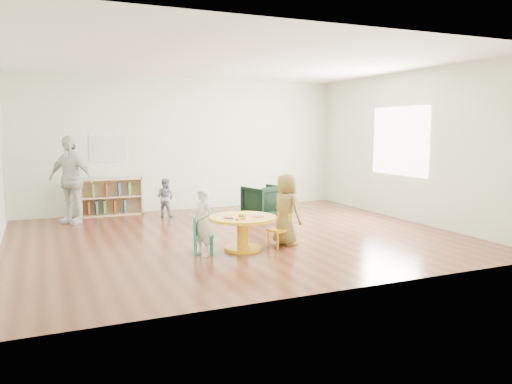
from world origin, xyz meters
The scene contains 11 objects.
room centered at (0.01, 0.00, 1.89)m, with size 7.10×7.00×2.80m.
activity_table centered at (-0.24, -0.89, 0.34)m, with size 0.98×0.98×0.53m.
kid_chair_left centered at (-0.87, -0.85, 0.28)m, with size 0.34×0.34×0.53m.
kid_chair_right centered at (0.35, -0.89, 0.27)m, with size 0.33×0.33×0.49m.
bookshelf centered at (-1.61, 2.86, 0.37)m, with size 1.20×0.30×0.75m.
alphabet_poster centered at (-1.60, 2.98, 1.35)m, with size 0.74×0.01×0.54m.
armchair centered at (1.11, 1.34, 0.32)m, with size 0.69×0.71×0.64m, color black.
child_left centered at (-0.87, -0.96, 0.46)m, with size 0.34×0.22×0.93m, color silver.
child_right centered at (0.47, -0.86, 0.54)m, with size 0.53×0.34×1.08m, color gold.
toddler centered at (-0.65, 2.21, 0.39)m, with size 0.38×0.29×0.78m, color #1A1C42.
adult_caretaker centered at (-2.39, 2.27, 0.81)m, with size 0.95×0.40×1.62m, color silver.
Camera 1 is at (-2.87, -7.44, 1.76)m, focal length 35.00 mm.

